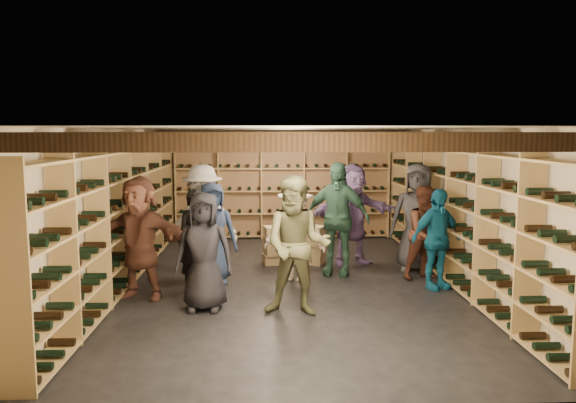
% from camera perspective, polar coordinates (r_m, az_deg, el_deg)
% --- Properties ---
extents(ground, '(8.00, 8.00, 0.00)m').
position_cam_1_polar(ground, '(8.88, 0.22, -8.26)').
color(ground, black).
rests_on(ground, ground).
extents(walls, '(5.52, 8.02, 2.40)m').
position_cam_1_polar(walls, '(8.64, 0.23, -0.57)').
color(walls, '#B6A88D').
rests_on(walls, ground).
extents(ceiling, '(5.50, 8.00, 0.01)m').
position_cam_1_polar(ceiling, '(8.56, 0.23, 7.42)').
color(ceiling, beige).
rests_on(ceiling, walls).
extents(ceiling_joists, '(5.40, 7.12, 0.18)m').
position_cam_1_polar(ceiling_joists, '(8.56, 0.23, 6.48)').
color(ceiling_joists, black).
rests_on(ceiling_joists, ground).
extents(wine_rack_left, '(0.32, 7.50, 2.15)m').
position_cam_1_polar(wine_rack_left, '(8.92, -16.50, -1.43)').
color(wine_rack_left, '#A4824F').
rests_on(wine_rack_left, ground).
extents(wine_rack_right, '(0.32, 7.50, 2.15)m').
position_cam_1_polar(wine_rack_right, '(9.14, 16.55, -1.23)').
color(wine_rack_right, '#A4824F').
rests_on(wine_rack_right, ground).
extents(wine_rack_back, '(4.70, 0.30, 2.15)m').
position_cam_1_polar(wine_rack_back, '(12.45, -0.55, 1.21)').
color(wine_rack_back, '#A4824F').
rests_on(wine_rack_back, ground).
extents(crate_stack_left, '(0.59, 0.51, 0.68)m').
position_cam_1_polar(crate_stack_left, '(10.09, 2.25, -4.41)').
color(crate_stack_left, tan).
rests_on(crate_stack_left, ground).
extents(crate_stack_right, '(0.56, 0.42, 0.68)m').
position_cam_1_polar(crate_stack_right, '(10.06, -1.00, -4.44)').
color(crate_stack_right, tan).
rests_on(crate_stack_right, ground).
extents(crate_loose, '(0.50, 0.34, 0.17)m').
position_cam_1_polar(crate_loose, '(10.59, -0.68, -5.26)').
color(crate_loose, tan).
rests_on(crate_loose, ground).
extents(person_0, '(0.80, 0.54, 1.57)m').
position_cam_1_polar(person_0, '(7.48, -8.54, -5.07)').
color(person_0, black).
rests_on(person_0, ground).
extents(person_1, '(0.58, 0.40, 1.53)m').
position_cam_1_polar(person_1, '(8.30, -9.27, -4.00)').
color(person_1, black).
rests_on(person_1, ground).
extents(person_2, '(1.00, 0.85, 1.80)m').
position_cam_1_polar(person_2, '(7.19, 0.93, -4.54)').
color(person_2, brown).
rests_on(person_2, ground).
extents(person_3, '(1.14, 0.87, 1.55)m').
position_cam_1_polar(person_3, '(8.85, 0.73, -3.16)').
color(person_3, beige).
rests_on(person_3, ground).
extents(person_4, '(0.96, 0.67, 1.52)m').
position_cam_1_polar(person_4, '(8.70, 14.87, -3.70)').
color(person_4, '#105579').
rests_on(person_4, ground).
extents(person_5, '(1.70, 1.01, 1.75)m').
position_cam_1_polar(person_5, '(8.19, -14.86, -3.53)').
color(person_5, brown).
rests_on(person_5, ground).
extents(person_6, '(0.87, 0.68, 1.58)m').
position_cam_1_polar(person_6, '(8.79, -7.73, -3.19)').
color(person_6, '#1F2D4B').
rests_on(person_6, ground).
extents(person_8, '(0.88, 0.77, 1.51)m').
position_cam_1_polar(person_8, '(9.22, 13.87, -3.09)').
color(person_8, '#492418').
rests_on(person_8, ground).
extents(person_9, '(1.29, 0.91, 1.82)m').
position_cam_1_polar(person_9, '(9.29, -8.66, -1.91)').
color(person_9, '#B0AAA0').
rests_on(person_9, ground).
extents(person_10, '(1.18, 0.81, 1.87)m').
position_cam_1_polar(person_10, '(9.27, 4.95, -1.74)').
color(person_10, '#2B5340').
rests_on(person_10, ground).
extents(person_11, '(1.75, 1.05, 1.80)m').
position_cam_1_polar(person_11, '(10.01, 6.56, -1.29)').
color(person_11, slate).
rests_on(person_11, ground).
extents(person_12, '(1.05, 0.87, 1.83)m').
position_cam_1_polar(person_12, '(9.71, 13.00, -1.58)').
color(person_12, '#2F3034').
rests_on(person_12, ground).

